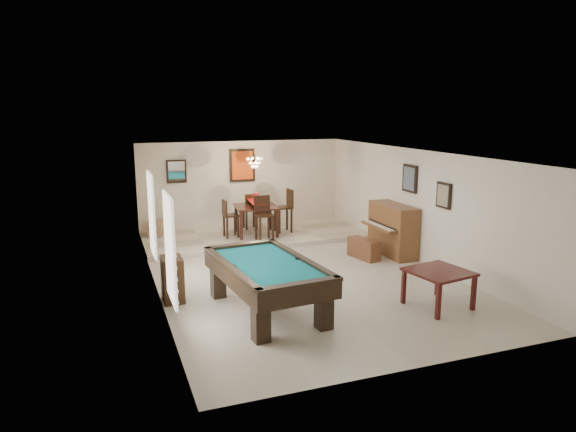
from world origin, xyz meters
TOP-DOWN VIEW (x-y plane):
  - ground_plane at (0.00, 0.00)m, footprint 6.00×9.00m
  - wall_back at (0.00, 4.50)m, footprint 6.00×0.04m
  - wall_front at (0.00, -4.50)m, footprint 6.00×0.04m
  - wall_left at (-3.00, 0.00)m, footprint 0.04×9.00m
  - wall_right at (3.00, 0.00)m, footprint 0.04×9.00m
  - ceiling at (0.00, 0.00)m, footprint 6.00×9.00m
  - dining_step at (0.00, 3.25)m, footprint 6.00×2.50m
  - window_left_front at (-2.97, -2.20)m, footprint 0.06×1.00m
  - window_left_rear at (-2.97, 0.60)m, footprint 0.06×1.00m
  - pool_table at (-1.30, -1.85)m, footprint 1.69×2.78m
  - square_table at (1.67, -2.69)m, footprint 1.13×1.13m
  - upright_piano at (2.56, 0.54)m, footprint 0.84×1.50m
  - piano_bench at (1.89, 0.48)m, footprint 0.51×0.91m
  - apothecary_chest at (-2.78, -0.75)m, footprint 0.37×0.56m
  - dining_table at (0.03, 3.20)m, footprint 1.24×1.24m
  - flower_vase at (0.03, 3.20)m, footprint 0.17×0.17m
  - dining_chair_south at (0.04, 2.49)m, footprint 0.44×0.44m
  - dining_chair_north at (0.07, 3.95)m, footprint 0.38×0.38m
  - dining_chair_west at (-0.69, 3.16)m, footprint 0.40×0.40m
  - dining_chair_east at (0.83, 3.23)m, footprint 0.45×0.45m
  - corner_bench at (-2.60, 4.00)m, footprint 0.47×0.54m
  - chandelier at (0.00, 3.20)m, footprint 0.44×0.44m
  - back_painting at (0.00, 4.46)m, footprint 0.75×0.06m
  - back_mirror at (-1.90, 4.46)m, footprint 0.55×0.06m
  - right_picture_upper at (2.96, 0.30)m, footprint 0.06×0.55m
  - right_picture_lower at (2.96, -1.00)m, footprint 0.06×0.45m

SIDE VIEW (x-z plane):
  - ground_plane at x=0.00m, z-range -0.02..0.00m
  - dining_step at x=0.00m, z-range 0.00..0.12m
  - piano_bench at x=1.89m, z-range 0.00..0.47m
  - corner_bench at x=-2.60m, z-range 0.12..0.54m
  - square_table at x=1.67m, z-range 0.00..0.68m
  - apothecary_chest at x=-2.78m, z-range 0.00..0.84m
  - pool_table at x=-1.30m, z-range 0.00..0.89m
  - dining_table at x=0.03m, z-range 0.12..1.04m
  - upright_piano at x=2.56m, z-range 0.00..1.25m
  - dining_chair_west at x=-0.69m, z-range 0.12..1.15m
  - dining_chair_north at x=0.07m, z-range 0.12..1.15m
  - dining_chair_south at x=0.04m, z-range 0.12..1.29m
  - dining_chair_east at x=0.83m, z-range 0.12..1.33m
  - flower_vase at x=0.03m, z-range 1.04..1.30m
  - wall_back at x=0.00m, z-range 0.00..2.60m
  - wall_front at x=0.00m, z-range 0.00..2.60m
  - wall_left at x=-3.00m, z-range 0.00..2.60m
  - wall_right at x=3.00m, z-range 0.00..2.60m
  - window_left_front at x=-2.97m, z-range 0.55..2.25m
  - window_left_rear at x=-2.97m, z-range 0.55..2.25m
  - right_picture_lower at x=2.96m, z-range 1.42..1.98m
  - back_mirror at x=-1.90m, z-range 1.48..2.12m
  - back_painting at x=0.00m, z-range 1.42..2.38m
  - right_picture_upper at x=2.96m, z-range 1.57..2.23m
  - chandelier at x=0.00m, z-range 1.90..2.50m
  - ceiling at x=0.00m, z-range 2.58..2.62m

